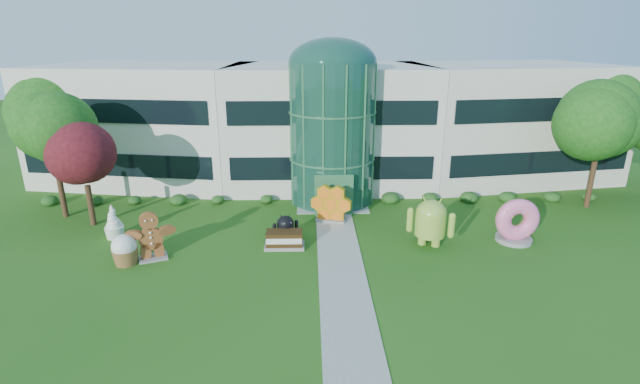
{
  "coord_description": "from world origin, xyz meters",
  "views": [
    {
      "loc": [
        -1.61,
        -20.33,
        11.47
      ],
      "look_at": [
        -1.0,
        6.0,
        2.6
      ],
      "focal_mm": 26.0,
      "sensor_mm": 36.0,
      "label": 1
    }
  ],
  "objects_px": {
    "android_green": "(431,219)",
    "android_black": "(285,226)",
    "gingerbread": "(150,235)",
    "donut": "(516,220)"
  },
  "relations": [
    {
      "from": "android_green",
      "to": "android_black",
      "type": "height_order",
      "value": "android_green"
    },
    {
      "from": "android_green",
      "to": "gingerbread",
      "type": "height_order",
      "value": "android_green"
    },
    {
      "from": "android_black",
      "to": "donut",
      "type": "relative_size",
      "value": 0.69
    },
    {
      "from": "android_black",
      "to": "gingerbread",
      "type": "xyz_separation_m",
      "value": [
        -7.11,
        -2.12,
        0.44
      ]
    },
    {
      "from": "android_black",
      "to": "donut",
      "type": "height_order",
      "value": "donut"
    },
    {
      "from": "gingerbread",
      "to": "android_black",
      "type": "bearing_deg",
      "value": -4.9
    },
    {
      "from": "donut",
      "to": "gingerbread",
      "type": "height_order",
      "value": "gingerbread"
    },
    {
      "from": "android_green",
      "to": "android_black",
      "type": "xyz_separation_m",
      "value": [
        -8.31,
        0.74,
        -0.68
      ]
    },
    {
      "from": "android_green",
      "to": "android_black",
      "type": "bearing_deg",
      "value": -162.11
    },
    {
      "from": "donut",
      "to": "android_green",
      "type": "bearing_deg",
      "value": -176.33
    }
  ]
}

